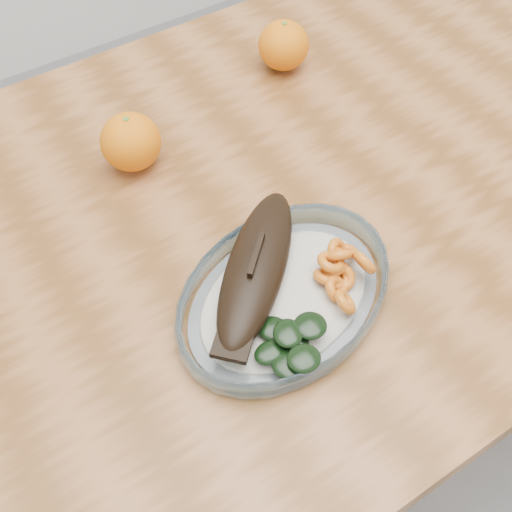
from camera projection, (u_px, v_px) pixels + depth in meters
name	position (u px, v px, depth m)	size (l,w,h in m)	color
ground	(275.00, 414.00, 1.45)	(3.00, 3.00, 0.00)	slate
dining_table	(285.00, 231.00, 0.93)	(1.20, 0.80, 0.75)	brown
plated_meal	(284.00, 291.00, 0.72)	(0.61, 0.61, 0.08)	white
orange_left	(131.00, 142.00, 0.84)	(0.08, 0.08, 0.08)	#DC6604
orange_right	(284.00, 45.00, 0.97)	(0.08, 0.08, 0.08)	#DC6604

